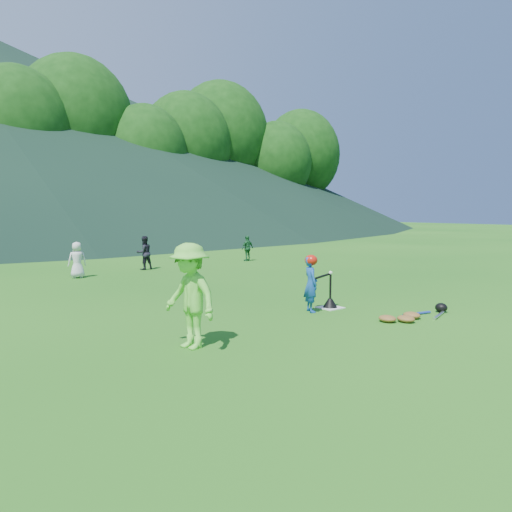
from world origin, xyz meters
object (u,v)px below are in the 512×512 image
(adult_coach, at_px, (190,296))
(fielder_a, at_px, (77,260))
(home_plate, at_px, (330,308))
(batter_child, at_px, (311,284))
(batting_tee, at_px, (330,302))
(equipment_pile, at_px, (412,315))
(fielder_b, at_px, (144,253))
(fielder_c, at_px, (247,248))

(adult_coach, xyz_separation_m, fielder_a, (1.20, 8.63, -0.24))
(home_plate, relative_size, batter_child, 0.40)
(home_plate, height_order, batting_tee, batting_tee)
(batter_child, bearing_deg, equipment_pile, -123.67)
(adult_coach, bearing_deg, fielder_b, 149.17)
(home_plate, distance_m, adult_coach, 3.97)
(batting_tee, bearing_deg, equipment_pile, -73.61)
(batter_child, distance_m, fielder_a, 8.10)
(batter_child, relative_size, adult_coach, 0.72)
(batter_child, xyz_separation_m, fielder_a, (-2.02, 7.85, -0.02))
(fielder_a, bearing_deg, batting_tee, 116.86)
(batting_tee, bearing_deg, batter_child, -177.71)
(fielder_b, xyz_separation_m, fielder_c, (4.48, 0.14, -0.07))
(adult_coach, relative_size, fielder_b, 1.36)
(home_plate, height_order, batter_child, batter_child)
(fielder_a, relative_size, fielder_c, 1.07)
(adult_coach, relative_size, batting_tee, 2.29)
(adult_coach, height_order, equipment_pile, adult_coach)
(home_plate, bearing_deg, equipment_pile, -73.61)
(fielder_c, bearing_deg, adult_coach, 41.54)
(home_plate, relative_size, fielder_a, 0.42)
(batter_child, distance_m, fielder_b, 8.53)
(batter_child, relative_size, batting_tee, 1.64)
(home_plate, distance_m, batter_child, 0.80)
(fielder_a, xyz_separation_m, batting_tee, (2.61, -7.82, -0.41))
(fielder_a, bearing_deg, fielder_c, -164.89)
(fielder_b, height_order, batting_tee, fielder_b)
(fielder_b, height_order, fielder_c, fielder_b)
(fielder_c, xyz_separation_m, equipment_pile, (-3.87, -10.28, -0.44))
(batter_child, height_order, fielder_c, batter_child)
(fielder_a, bearing_deg, equipment_pile, 116.51)
(batting_tee, bearing_deg, adult_coach, -168.01)
(fielder_b, bearing_deg, home_plate, 88.52)
(fielder_a, distance_m, fielder_c, 7.01)
(home_plate, height_order, equipment_pile, equipment_pile)
(fielder_a, bearing_deg, home_plate, 116.86)
(fielder_b, bearing_deg, fielder_a, 12.92)
(batter_child, xyz_separation_m, adult_coach, (-3.22, -0.78, 0.22))
(home_plate, bearing_deg, batter_child, -177.71)
(fielder_a, relative_size, equipment_pile, 0.60)
(fielder_c, relative_size, batting_tee, 1.48)
(batter_child, height_order, adult_coach, adult_coach)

